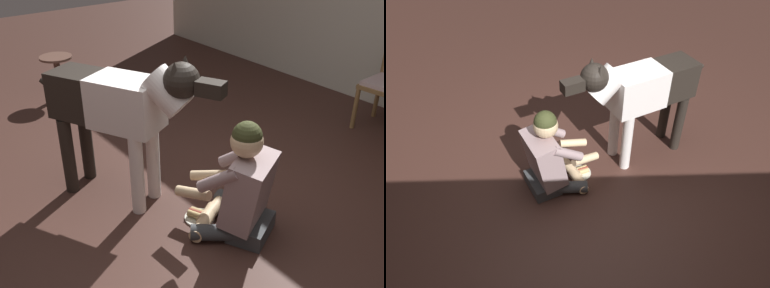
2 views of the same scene
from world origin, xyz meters
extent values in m
plane|color=#40261F|center=(0.00, 0.00, 0.00)|extent=(14.49, 14.49, 0.00)
cylinder|color=olive|center=(-0.15, 2.20, 0.21)|extent=(0.04, 0.04, 0.42)
cylinder|color=olive|center=(-0.17, 2.62, 0.21)|extent=(0.04, 0.04, 0.42)
cube|color=#3C3E41|center=(0.40, 0.23, 0.06)|extent=(0.37, 0.41, 0.12)
cylinder|color=#3C3E41|center=(0.33, 0.02, 0.07)|extent=(0.34, 0.38, 0.11)
cylinder|color=beige|center=(0.16, 0.02, 0.06)|extent=(0.26, 0.36, 0.09)
cylinder|color=#3C3E41|center=(0.19, 0.30, 0.07)|extent=(0.40, 0.12, 0.11)
cylinder|color=beige|center=(0.09, 0.17, 0.06)|extent=(0.22, 0.37, 0.09)
cube|color=gray|center=(0.37, 0.21, 0.36)|extent=(0.43, 0.48, 0.50)
cylinder|color=gray|center=(0.32, -0.01, 0.49)|extent=(0.30, 0.20, 0.24)
cylinder|color=beige|center=(0.12, -0.05, 0.30)|extent=(0.28, 0.15, 0.12)
cylinder|color=gray|center=(0.17, 0.31, 0.49)|extent=(0.30, 0.20, 0.24)
cylinder|color=beige|center=(0.01, 0.18, 0.30)|extent=(0.26, 0.21, 0.12)
sphere|color=beige|center=(0.34, 0.20, 0.70)|extent=(0.21, 0.21, 0.21)
sphere|color=#363B1D|center=(0.34, 0.20, 0.74)|extent=(0.19, 0.19, 0.19)
cylinder|color=white|center=(-0.39, -0.03, 0.31)|extent=(0.10, 0.10, 0.62)
cylinder|color=white|center=(-0.29, -0.23, 0.31)|extent=(0.10, 0.10, 0.62)
cylinder|color=black|center=(-0.95, -0.30, 0.31)|extent=(0.10, 0.10, 0.62)
cylinder|color=black|center=(-0.85, -0.50, 0.31)|extent=(0.10, 0.10, 0.62)
cube|color=white|center=(-0.46, -0.19, 0.79)|extent=(0.58, 0.50, 0.36)
cube|color=black|center=(-0.80, -0.35, 0.79)|extent=(0.51, 0.46, 0.34)
cylinder|color=white|center=(-0.16, -0.04, 0.94)|extent=(0.42, 0.35, 0.35)
sphere|color=black|center=(-0.06, 0.00, 1.03)|extent=(0.24, 0.24, 0.24)
cube|color=black|center=(0.12, 0.09, 1.01)|extent=(0.21, 0.17, 0.10)
cone|color=black|center=(-0.11, 0.06, 1.12)|extent=(0.11, 0.11, 0.11)
cone|color=black|center=(-0.04, -0.07, 1.12)|extent=(0.11, 0.11, 0.11)
cylinder|color=black|center=(-1.00, -0.45, 0.76)|extent=(0.30, 0.18, 0.21)
cylinder|color=silver|center=(0.05, 0.06, 0.01)|extent=(0.22, 0.22, 0.01)
cylinder|color=tan|center=(0.06, 0.04, 0.04)|extent=(0.17, 0.11, 0.05)
cylinder|color=tan|center=(0.05, 0.08, 0.04)|extent=(0.17, 0.11, 0.05)
cylinder|color=#A1402F|center=(0.05, 0.06, 0.04)|extent=(0.17, 0.10, 0.04)
cylinder|color=brown|center=(-2.73, 0.23, 0.23)|extent=(0.07, 0.07, 0.46)
cylinder|color=brown|center=(-2.73, 0.23, 0.01)|extent=(0.27, 0.27, 0.02)
cylinder|color=brown|center=(-2.73, 0.23, 0.48)|extent=(0.36, 0.36, 0.03)
camera|label=1|loc=(2.09, -1.60, 2.03)|focal=42.40mm
camera|label=2|loc=(0.16, 2.61, 2.58)|focal=34.88mm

